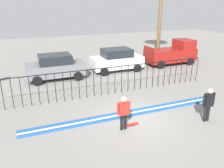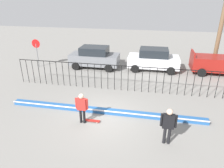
% 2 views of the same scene
% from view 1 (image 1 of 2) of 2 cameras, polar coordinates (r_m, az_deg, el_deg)
% --- Properties ---
extents(ground_plane, '(60.00, 60.00, 0.00)m').
position_cam_1_polar(ground_plane, '(11.86, 5.24, -8.65)').
color(ground_plane, gray).
extents(bowl_coping_ledge, '(11.00, 0.40, 0.27)m').
position_cam_1_polar(bowl_coping_ledge, '(12.14, 4.34, -7.26)').
color(bowl_coping_ledge, '#235699').
rests_on(bowl_coping_ledge, ground).
extents(perimeter_fence, '(14.04, 0.04, 1.79)m').
position_cam_1_polar(perimeter_fence, '(14.42, -1.00, 1.53)').
color(perimeter_fence, black).
rests_on(perimeter_fence, ground).
extents(skateboarder, '(0.66, 0.25, 1.64)m').
position_cam_1_polar(skateboarder, '(10.50, 2.89, -6.52)').
color(skateboarder, black).
rests_on(skateboarder, ground).
extents(skateboard, '(0.80, 0.20, 0.07)m').
position_cam_1_polar(skateboard, '(11.25, 4.61, -9.99)').
color(skateboard, '#A51E19').
rests_on(skateboard, ground).
extents(camera_operator, '(0.70, 0.26, 1.74)m').
position_cam_1_polar(camera_operator, '(12.12, 22.78, -4.10)').
color(camera_operator, black).
rests_on(camera_operator, ground).
extents(parked_car_gray, '(4.30, 2.12, 1.90)m').
position_cam_1_polar(parked_car_gray, '(17.85, -13.83, 4.16)').
color(parked_car_gray, slate).
rests_on(parked_car_gray, ground).
extents(parked_car_white, '(4.30, 2.12, 1.90)m').
position_cam_1_polar(parked_car_white, '(19.48, 1.17, 6.04)').
color(parked_car_white, silver).
rests_on(parked_car_white, ground).
extents(pickup_truck, '(4.70, 2.12, 2.24)m').
position_cam_1_polar(pickup_truck, '(22.35, 14.75, 7.39)').
color(pickup_truck, maroon).
rests_on(pickup_truck, ground).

